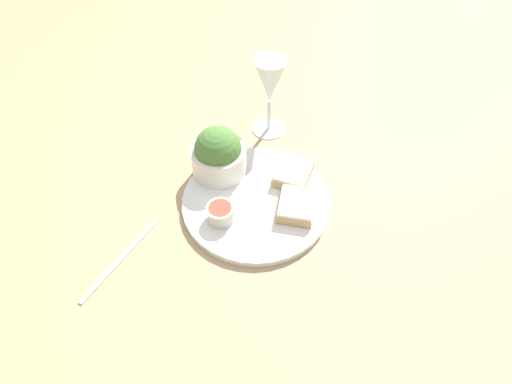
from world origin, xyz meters
name	(u,v)px	position (x,y,z in m)	size (l,w,h in m)	color
ground_plane	(256,203)	(0.00, 0.00, 0.00)	(4.00, 4.00, 0.00)	tan
dinner_plate	(256,201)	(0.00, 0.00, 0.01)	(0.29, 0.29, 0.01)	white
salad_bowl	(219,154)	(-0.02, -0.10, 0.06)	(0.11, 0.11, 0.11)	silver
sauce_ramekin	(220,212)	(0.08, -0.03, 0.03)	(0.05, 0.05, 0.03)	beige
cheese_toast_near	(296,206)	(-0.02, 0.08, 0.03)	(0.10, 0.09, 0.03)	tan
cheese_toast_far	(293,173)	(-0.09, 0.03, 0.03)	(0.09, 0.08, 0.03)	tan
wine_glass	(270,85)	(-0.20, -0.10, 0.12)	(0.08, 0.08, 0.18)	silver
fork	(120,259)	(0.24, -0.13, 0.00)	(0.19, 0.02, 0.01)	silver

